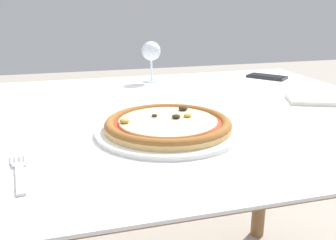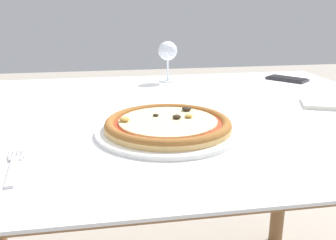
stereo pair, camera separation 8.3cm
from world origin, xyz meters
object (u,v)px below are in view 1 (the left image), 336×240
dining_table (154,141)px  wine_glass_far_left (151,53)px  cell_phone (267,77)px  pizza_plate (168,126)px  fork (20,171)px

dining_table → wine_glass_far_left: size_ratio=9.43×
dining_table → cell_phone: bearing=32.3°
pizza_plate → fork: bearing=-156.6°
dining_table → cell_phone: (0.53, 0.34, 0.09)m
dining_table → wine_glass_far_left: (0.09, 0.39, 0.19)m
pizza_plate → wine_glass_far_left: 0.58m
pizza_plate → wine_glass_far_left: size_ratio=2.21×
dining_table → pizza_plate: 0.20m
fork → cell_phone: cell_phone is taller
dining_table → fork: (-0.31, -0.30, 0.09)m
pizza_plate → cell_phone: pizza_plate is taller
wine_glass_far_left → dining_table: bearing=-102.7°
dining_table → wine_glass_far_left: 0.45m
pizza_plate → cell_phone: 0.74m
fork → cell_phone: bearing=37.2°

